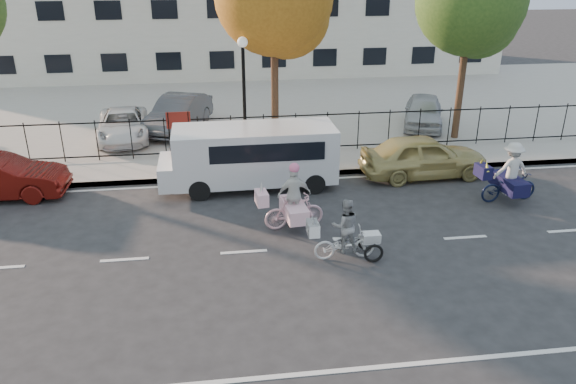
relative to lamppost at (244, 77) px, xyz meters
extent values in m
plane|color=#333334|center=(-0.50, -6.80, -3.11)|extent=(120.00, 120.00, 0.00)
cube|color=#A8A399|center=(-0.50, -1.75, -3.04)|extent=(60.00, 0.10, 0.15)
cube|color=#A8A399|center=(-0.50, -0.70, -3.04)|extent=(60.00, 2.20, 0.15)
cube|color=#A8A399|center=(-0.50, 8.20, -3.04)|extent=(60.00, 15.60, 0.15)
cube|color=silver|center=(-0.50, 18.20, -0.11)|extent=(34.00, 10.00, 6.00)
cylinder|color=black|center=(0.00, 0.00, -0.96)|extent=(0.12, 0.12, 4.00)
sphere|color=white|center=(0.00, 0.00, 1.19)|extent=(0.36, 0.36, 0.36)
cylinder|color=black|center=(-2.70, 0.00, -2.06)|extent=(0.06, 0.06, 1.80)
cylinder|color=black|center=(-2.00, 0.00, -2.06)|extent=(0.06, 0.06, 1.80)
cube|color=#59140F|center=(-2.35, 0.00, -1.46)|extent=(0.85, 0.04, 0.60)
imported|color=white|center=(1.99, -7.43, -2.71)|extent=(1.55, 0.55, 0.81)
imported|color=white|center=(1.99, -7.43, -2.21)|extent=(0.69, 0.54, 1.42)
cube|color=white|center=(1.18, -7.44, -2.21)|extent=(0.27, 0.50, 0.32)
cone|color=white|center=(1.18, -7.33, -2.00)|extent=(0.13, 0.13, 0.16)
cone|color=white|center=(1.18, -7.55, -2.00)|extent=(0.13, 0.13, 0.16)
torus|color=black|center=(2.67, -7.75, -2.86)|extent=(0.50, 0.07, 0.50)
torus|color=black|center=(2.67, -7.12, -2.86)|extent=(0.50, 0.07, 0.50)
cube|color=white|center=(2.67, -7.43, -2.57)|extent=(0.45, 0.32, 0.22)
imported|color=#FFC2CD|center=(0.98, -5.60, -2.61)|extent=(1.72, 0.65, 1.01)
imported|color=silver|center=(0.98, -5.60, -2.10)|extent=(0.97, 0.49, 1.59)
cube|color=#FFC2D0|center=(0.08, -5.70, -2.10)|extent=(0.36, 0.58, 0.36)
cone|color=silver|center=(0.08, -5.70, -1.78)|extent=(0.12, 0.12, 0.32)
cube|color=#FFC2D0|center=(0.98, -5.60, -2.56)|extent=(0.69, 1.36, 0.40)
sphere|color=pink|center=(0.98, -5.60, -1.32)|extent=(0.28, 0.28, 0.28)
imported|color=black|center=(7.80, -4.62, -2.64)|extent=(1.85, 0.76, 0.95)
imported|color=silver|center=(7.80, -4.62, -2.05)|extent=(1.11, 0.69, 1.66)
cube|color=black|center=(6.86, -4.70, -2.06)|extent=(0.36, 0.60, 0.38)
cone|color=yellow|center=(6.86, -4.51, -1.85)|extent=(0.13, 0.25, 0.34)
cone|color=yellow|center=(6.86, -4.88, -1.85)|extent=(0.13, 0.25, 0.34)
cube|color=black|center=(7.80, -4.62, -2.53)|extent=(0.68, 1.41, 0.42)
cube|color=white|center=(0.15, -2.45, -1.97)|extent=(5.18, 1.98, 1.72)
cube|color=white|center=(-2.67, -2.45, -2.44)|extent=(0.50, 1.87, 0.76)
cylinder|color=black|center=(-1.66, -3.29, -2.78)|extent=(0.67, 0.26, 0.67)
cylinder|color=black|center=(-1.66, -1.61, -2.78)|extent=(0.67, 0.26, 0.67)
cylinder|color=black|center=(1.96, -3.29, -2.78)|extent=(0.67, 0.26, 0.67)
cylinder|color=black|center=(1.96, -1.61, -2.78)|extent=(0.67, 0.26, 0.67)
imported|color=tan|center=(5.91, -2.30, -2.38)|extent=(4.34, 1.90, 1.46)
imported|color=white|center=(-4.74, 2.88, -2.38)|extent=(2.36, 4.37, 1.16)
imported|color=#46484D|center=(-2.58, 3.82, -2.24)|extent=(2.93, 4.62, 1.44)
imported|color=#B0B4B8|center=(7.86, 3.04, -2.30)|extent=(2.82, 4.19, 1.32)
cylinder|color=#442D1D|center=(1.24, 1.40, -0.62)|extent=(0.28, 0.28, 4.98)
sphere|color=#9F6219|center=(1.74, 1.60, 1.87)|extent=(3.13, 3.13, 3.13)
cylinder|color=#442D1D|center=(8.59, 1.31, -0.72)|extent=(0.28, 0.28, 4.78)
sphere|color=#385B1E|center=(8.59, 1.31, 2.35)|extent=(4.10, 4.10, 4.10)
sphere|color=#385B1E|center=(9.09, 1.51, 1.67)|extent=(3.00, 3.00, 3.00)
camera|label=1|loc=(-1.05, -19.51, 4.03)|focal=35.00mm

